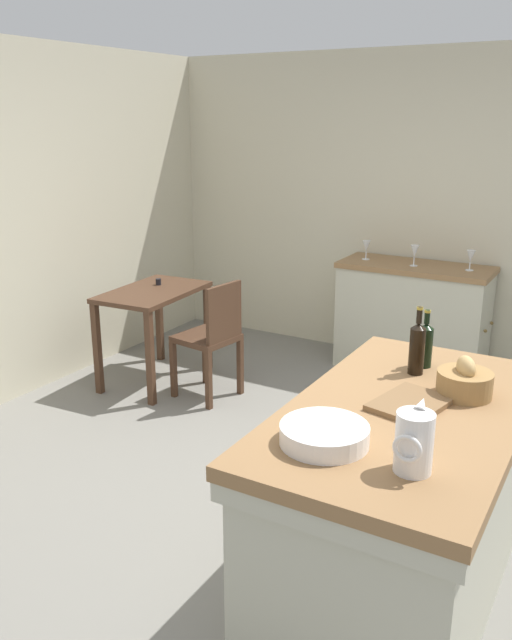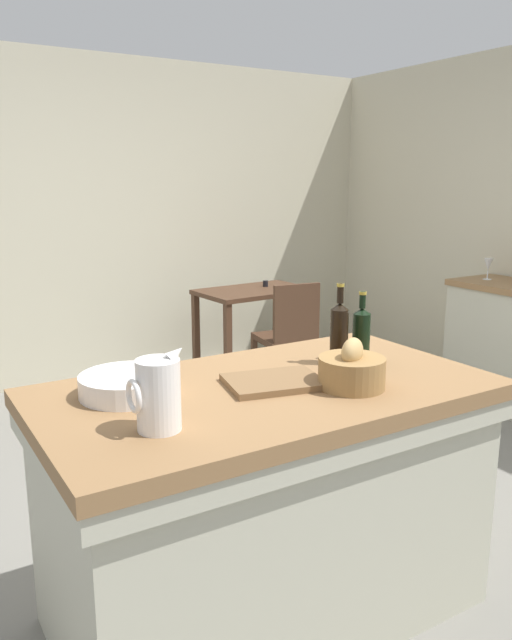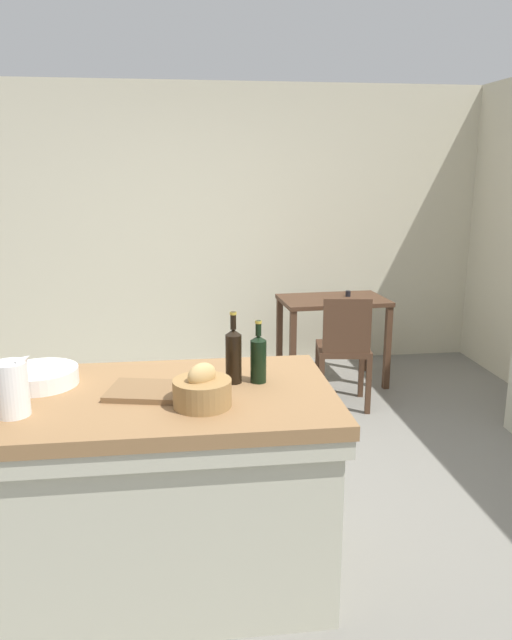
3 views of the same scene
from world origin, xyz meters
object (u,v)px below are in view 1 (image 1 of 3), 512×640
(wine_bottle_dark, at_px, (425,344))
(wine_bottle_amber, at_px, (417,347))
(wine_glass_middle, at_px, (366,247))
(bread_basket, at_px, (465,382))
(wine_glass_far_left, at_px, (471,257))
(wooden_chair, at_px, (212,336))
(side_cabinet, at_px, (412,318))
(wash_bowl, at_px, (324,435))
(pitcher, at_px, (414,442))
(writing_desk, at_px, (154,305))
(island_table, at_px, (400,497))
(cutting_board, at_px, (411,404))
(wine_glass_left, at_px, (415,252))

(wine_bottle_dark, relative_size, wine_bottle_amber, 0.87)
(wine_bottle_amber, xyz_separation_m, wine_glass_middle, (2.34, 1.15, -0.03))
(bread_basket, bearing_deg, wine_glass_far_left, 12.47)
(wooden_chair, bearing_deg, wine_glass_far_left, -49.27)
(side_cabinet, bearing_deg, wash_bowl, -168.69)
(wine_bottle_dark, bearing_deg, pitcher, -165.58)
(writing_desk, xyz_separation_m, pitcher, (-1.96, -2.69, 0.39))
(bread_basket, xyz_separation_m, wine_bottle_dark, (0.26, 0.25, 0.05))
(pitcher, bearing_deg, side_cabinet, 16.88)
(wash_bowl, height_order, bread_basket, bread_basket)
(wash_bowl, relative_size, wine_glass_middle, 2.08)
(wine_bottle_amber, bearing_deg, wine_bottle_dark, -3.39)
(island_table, distance_m, wooden_chair, 2.39)
(cutting_board, distance_m, wine_glass_middle, 2.98)
(writing_desk, distance_m, wine_bottle_amber, 2.69)
(pitcher, bearing_deg, cutting_board, 18.05)
(writing_desk, height_order, cutting_board, cutting_board)
(island_table, height_order, wine_bottle_amber, wine_bottle_amber)
(wine_bottle_amber, distance_m, wine_glass_middle, 2.60)
(writing_desk, bearing_deg, wine_bottle_dark, -111.75)
(cutting_board, bearing_deg, pitcher, -161.95)
(pitcher, bearing_deg, wooden_chair, 47.75)
(pitcher, height_order, wine_bottle_amber, wine_bottle_amber)
(bread_basket, bearing_deg, wooden_chair, 60.72)
(bread_basket, relative_size, wine_glass_middle, 1.49)
(wash_bowl, distance_m, wine_glass_left, 3.21)
(wine_bottle_dark, bearing_deg, writing_desk, 68.25)
(pitcher, height_order, wine_glass_far_left, pitcher)
(pitcher, xyz_separation_m, wine_bottle_amber, (0.88, 0.26, 0.02))
(side_cabinet, relative_size, wooden_chair, 1.36)
(pitcher, relative_size, wash_bowl, 0.78)
(writing_desk, relative_size, wooden_chair, 1.03)
(wooden_chair, height_order, cutting_board, cutting_board)
(writing_desk, height_order, wine_bottle_amber, wine_bottle_amber)
(island_table, bearing_deg, wine_glass_far_left, 7.90)
(island_table, relative_size, side_cabinet, 1.31)
(bread_basket, bearing_deg, island_table, 144.50)
(wine_bottle_dark, height_order, wine_bottle_amber, wine_bottle_amber)
(wooden_chair, height_order, wine_glass_far_left, wine_glass_far_left)
(wash_bowl, relative_size, wine_bottle_dark, 1.17)
(wash_bowl, xyz_separation_m, cutting_board, (0.48, -0.17, -0.02))
(side_cabinet, bearing_deg, wooden_chair, 139.82)
(side_cabinet, xyz_separation_m, cutting_board, (-2.72, -0.81, 0.47))
(wooden_chair, height_order, wine_bottle_dark, wine_bottle_dark)
(writing_desk, relative_size, cutting_board, 2.77)
(bread_basket, bearing_deg, wine_glass_middle, 29.50)
(bread_basket, bearing_deg, wine_bottle_dark, 44.17)
(side_cabinet, distance_m, wine_bottle_dark, 2.42)
(wash_bowl, bearing_deg, island_table, -19.81)
(wash_bowl, distance_m, wine_bottle_dark, 0.97)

